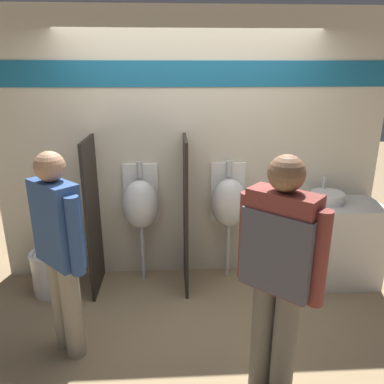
{
  "coord_description": "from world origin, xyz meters",
  "views": [
    {
      "loc": [
        -0.18,
        -3.13,
        2.14
      ],
      "look_at": [
        0.0,
        0.17,
        1.05
      ],
      "focal_mm": 35.0,
      "sensor_mm": 36.0,
      "label": 1
    }
  ],
  "objects_px": {
    "toilet": "(51,259)",
    "urinal_near_counter": "(141,204)",
    "person_in_vest": "(279,265)",
    "cell_phone": "(309,208)",
    "person_with_lanyard": "(60,249)",
    "urinal_far": "(229,203)",
    "sink_basin": "(327,197)"
  },
  "relations": [
    {
      "from": "toilet",
      "to": "urinal_near_counter",
      "type": "bearing_deg",
      "value": 10.17
    },
    {
      "from": "toilet",
      "to": "person_in_vest",
      "type": "height_order",
      "value": "person_in_vest"
    },
    {
      "from": "cell_phone",
      "to": "person_in_vest",
      "type": "relative_size",
      "value": 0.08
    },
    {
      "from": "cell_phone",
      "to": "urinal_near_counter",
      "type": "relative_size",
      "value": 0.11
    },
    {
      "from": "urinal_near_counter",
      "to": "person_with_lanyard",
      "type": "relative_size",
      "value": 0.78
    },
    {
      "from": "cell_phone",
      "to": "person_with_lanyard",
      "type": "height_order",
      "value": "person_with_lanyard"
    },
    {
      "from": "urinal_near_counter",
      "to": "urinal_far",
      "type": "xyz_separation_m",
      "value": [
        0.9,
        0.0,
        0.0
      ]
    },
    {
      "from": "urinal_near_counter",
      "to": "toilet",
      "type": "bearing_deg",
      "value": -169.83
    },
    {
      "from": "sink_basin",
      "to": "person_in_vest",
      "type": "xyz_separation_m",
      "value": [
        -0.9,
        -1.45,
        0.07
      ]
    },
    {
      "from": "urinal_near_counter",
      "to": "urinal_far",
      "type": "height_order",
      "value": "same"
    },
    {
      "from": "person_in_vest",
      "to": "person_with_lanyard",
      "type": "xyz_separation_m",
      "value": [
        -1.49,
        0.48,
        -0.08
      ]
    },
    {
      "from": "urinal_near_counter",
      "to": "urinal_far",
      "type": "bearing_deg",
      "value": 0.0
    },
    {
      "from": "urinal_near_counter",
      "to": "person_in_vest",
      "type": "height_order",
      "value": "person_in_vest"
    },
    {
      "from": "sink_basin",
      "to": "toilet",
      "type": "xyz_separation_m",
      "value": [
        -2.79,
        -0.07,
        -0.58
      ]
    },
    {
      "from": "urinal_near_counter",
      "to": "toilet",
      "type": "distance_m",
      "value": 1.05
    },
    {
      "from": "cell_phone",
      "to": "person_in_vest",
      "type": "bearing_deg",
      "value": -117.25
    },
    {
      "from": "urinal_far",
      "to": "person_with_lanyard",
      "type": "relative_size",
      "value": 0.78
    },
    {
      "from": "sink_basin",
      "to": "cell_phone",
      "type": "bearing_deg",
      "value": -145.6
    },
    {
      "from": "toilet",
      "to": "person_with_lanyard",
      "type": "height_order",
      "value": "person_with_lanyard"
    },
    {
      "from": "sink_basin",
      "to": "urinal_near_counter",
      "type": "height_order",
      "value": "urinal_near_counter"
    },
    {
      "from": "urinal_near_counter",
      "to": "person_in_vest",
      "type": "xyz_separation_m",
      "value": [
        0.98,
        -1.54,
        0.14
      ]
    },
    {
      "from": "sink_basin",
      "to": "cell_phone",
      "type": "xyz_separation_m",
      "value": [
        -0.24,
        -0.16,
        -0.05
      ]
    },
    {
      "from": "cell_phone",
      "to": "urinal_far",
      "type": "bearing_deg",
      "value": 161.0
    },
    {
      "from": "person_with_lanyard",
      "to": "urinal_far",
      "type": "bearing_deg",
      "value": -98.12
    },
    {
      "from": "urinal_far",
      "to": "person_with_lanyard",
      "type": "bearing_deg",
      "value": -142.8
    },
    {
      "from": "sink_basin",
      "to": "person_in_vest",
      "type": "distance_m",
      "value": 1.71
    },
    {
      "from": "urinal_near_counter",
      "to": "toilet",
      "type": "relative_size",
      "value": 1.35
    },
    {
      "from": "sink_basin",
      "to": "toilet",
      "type": "distance_m",
      "value": 2.85
    },
    {
      "from": "sink_basin",
      "to": "cell_phone",
      "type": "distance_m",
      "value": 0.29
    },
    {
      "from": "toilet",
      "to": "person_in_vest",
      "type": "distance_m",
      "value": 2.43
    },
    {
      "from": "sink_basin",
      "to": "urinal_far",
      "type": "bearing_deg",
      "value": 174.64
    },
    {
      "from": "urinal_far",
      "to": "person_in_vest",
      "type": "height_order",
      "value": "person_in_vest"
    }
  ]
}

